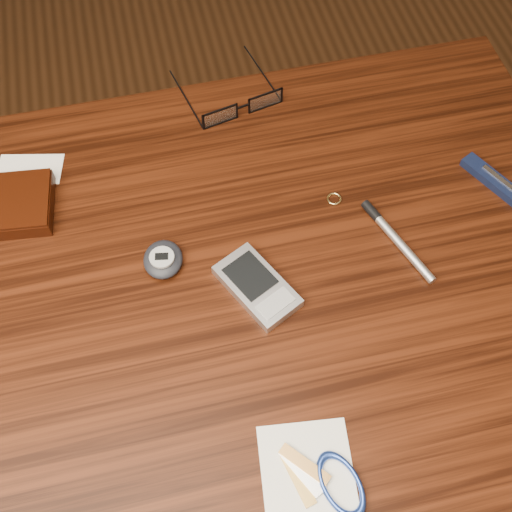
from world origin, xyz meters
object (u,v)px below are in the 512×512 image
object	(u,v)px
desk	(232,316)
pedometer	(163,259)
silver_pen	(392,235)
wallet_and_card	(8,205)
notepad_keys	(325,479)
pda_phone	(257,286)
eyeglasses	(241,106)
pocket_knife	(493,180)

from	to	relation	value
desk	pedometer	bearing A→B (deg)	150.17
desk	silver_pen	world-z (taller)	silver_pen
wallet_and_card	notepad_keys	distance (m)	0.54
desk	pda_phone	size ratio (longest dim) A/B	8.07
eyeglasses	notepad_keys	bearing A→B (deg)	-92.88
wallet_and_card	pda_phone	world-z (taller)	wallet_and_card
pda_phone	silver_pen	bearing A→B (deg)	10.62
wallet_and_card	silver_pen	world-z (taller)	wallet_and_card
pedometer	eyeglasses	bearing A→B (deg)	56.87
desk	eyeglasses	size ratio (longest dim) A/B	6.31
pedometer	pocket_knife	xyz separation A→B (m)	(0.46, 0.02, -0.00)
eyeglasses	pda_phone	distance (m)	0.30
desk	silver_pen	bearing A→B (deg)	4.23
desk	eyeglasses	bearing A→B (deg)	74.82
eyeglasses	pocket_knife	size ratio (longest dim) A/B	1.59
eyeglasses	silver_pen	size ratio (longest dim) A/B	1.15
eyeglasses	silver_pen	bearing A→B (deg)	-61.01
silver_pen	pocket_knife	bearing A→B (deg)	17.61
desk	wallet_and_card	bearing A→B (deg)	146.75
notepad_keys	wallet_and_card	bearing A→B (deg)	125.86
pda_phone	pocket_knife	bearing A→B (deg)	13.93
pedometer	silver_pen	xyz separation A→B (m)	(0.30, -0.03, -0.00)
silver_pen	notepad_keys	bearing A→B (deg)	-121.93
desk	wallet_and_card	world-z (taller)	wallet_and_card
wallet_and_card	eyeglasses	distance (m)	0.36
desk	pocket_knife	world-z (taller)	pocket_knife
eyeglasses	wallet_and_card	bearing A→B (deg)	-162.98
notepad_keys	pocket_knife	bearing A→B (deg)	44.23
pedometer	notepad_keys	xyz separation A→B (m)	(0.13, -0.30, -0.01)
notepad_keys	silver_pen	size ratio (longest dim) A/B	0.89
pedometer	pocket_knife	bearing A→B (deg)	3.04
notepad_keys	pocket_knife	distance (m)	0.47
wallet_and_card	pda_phone	size ratio (longest dim) A/B	1.26
desk	pda_phone	xyz separation A→B (m)	(0.03, -0.02, 0.11)
pedometer	silver_pen	distance (m)	0.30
desk	eyeglasses	xyz separation A→B (m)	(0.08, 0.28, 0.11)
pda_phone	pedometer	xyz separation A→B (m)	(-0.11, 0.06, 0.00)
pda_phone	silver_pen	size ratio (longest dim) A/B	0.90
pda_phone	notepad_keys	world-z (taller)	pda_phone
desk	pocket_knife	xyz separation A→B (m)	(0.39, 0.07, 0.11)
notepad_keys	pocket_knife	xyz separation A→B (m)	(0.34, 0.33, 0.00)
desk	eyeglasses	world-z (taller)	eyeglasses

